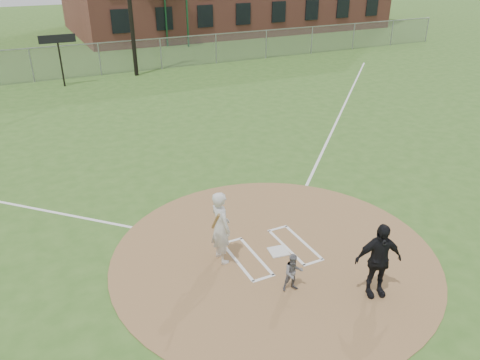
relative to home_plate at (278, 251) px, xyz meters
name	(u,v)px	position (x,y,z in m)	size (l,w,h in m)	color
ground	(274,255)	(-0.16, -0.05, -0.04)	(140.00, 140.00, 0.00)	#386221
dirt_circle	(274,255)	(-0.16, -0.05, -0.03)	(8.40, 8.40, 0.02)	#997348
home_plate	(278,251)	(0.00, 0.00, 0.00)	(0.48, 0.48, 0.03)	silver
foul_line_first	(341,112)	(8.84, 8.95, -0.03)	(0.10, 24.00, 0.01)	white
catcher	(293,273)	(-0.48, -1.45, 0.46)	(0.47, 0.36, 0.96)	slate
umpire	(378,260)	(1.13, -2.38, 0.90)	(1.08, 0.45, 1.83)	black
batters_boxes	(271,251)	(-0.16, 0.10, -0.01)	(2.08, 1.88, 0.01)	white
batter_at_plate	(221,227)	(-1.47, 0.36, 0.95)	(0.63, 1.07, 1.93)	silver
outfield_fence	(100,59)	(-0.16, 21.95, 0.98)	(56.08, 0.08, 2.03)	slate
scoreboard_sign	(58,45)	(-2.66, 20.15, 2.35)	(2.00, 0.10, 2.93)	black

